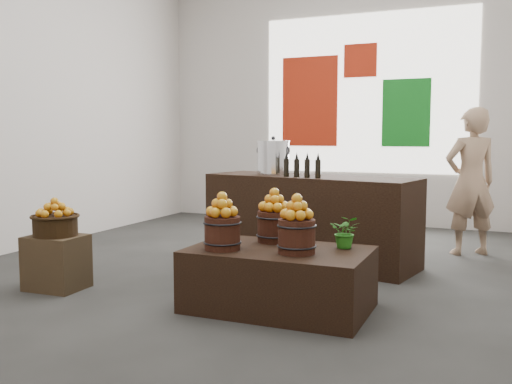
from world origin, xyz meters
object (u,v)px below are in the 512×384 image
at_px(counter, 310,219).
at_px(display_table, 279,279).
at_px(stock_pot_left, 273,158).
at_px(crate, 57,262).
at_px(wicker_basket, 55,226).
at_px(shopper, 471,182).

bearing_deg(counter, display_table, -68.84).
bearing_deg(stock_pot_left, display_table, -67.09).
bearing_deg(crate, display_table, 6.30).
bearing_deg(crate, stock_pot_left, 57.61).
xyz_separation_m(crate, wicker_basket, (0.00, 0.00, 0.33)).
height_order(crate, display_table, display_table).
xyz_separation_m(counter, shopper, (1.56, 1.11, 0.37)).
bearing_deg(shopper, wicker_basket, 10.86).
relative_size(display_table, shopper, 0.83).
distance_m(wicker_basket, counter, 2.59).
bearing_deg(display_table, wicker_basket, -173.99).
distance_m(crate, display_table, 2.05).
bearing_deg(counter, wicker_basket, -120.85).
relative_size(display_table, stock_pot_left, 3.95).
relative_size(wicker_basket, display_table, 0.28).
xyz_separation_m(display_table, shopper, (1.26, 2.81, 0.60)).
bearing_deg(stock_pot_left, shopper, 26.73).
bearing_deg(stock_pot_left, wicker_basket, -122.39).
relative_size(crate, shopper, 0.29).
height_order(wicker_basket, shopper, shopper).
bearing_deg(display_table, crate, -173.99).
height_order(crate, wicker_basket, wicker_basket).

